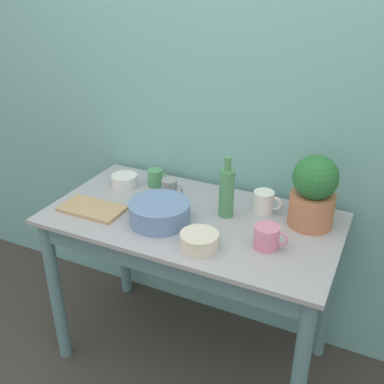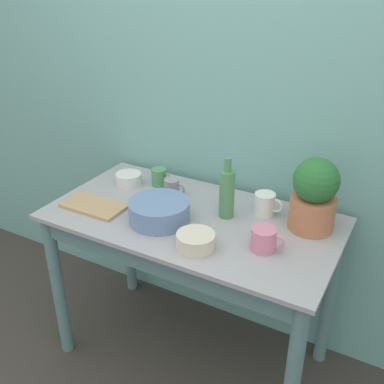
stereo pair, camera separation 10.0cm
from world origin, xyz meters
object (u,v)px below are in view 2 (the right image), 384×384
object	(u,v)px
bowl_wash_large	(159,211)
mug_white	(265,204)
tray_board	(94,206)
mug_green	(159,177)
bowl_small_enamel_white	(129,179)
mug_grey	(172,188)
bowl_small_cream	(196,241)
bottle_tall	(227,193)
mug_pink	(264,239)
potted_plant	(314,195)

from	to	relation	value
bowl_wash_large	mug_white	xyz separation A→B (m)	(0.37, 0.27, 0.00)
mug_white	tray_board	world-z (taller)	mug_white
mug_green	bowl_small_enamel_white	world-z (taller)	mug_green
bowl_wash_large	mug_white	size ratio (longest dim) A/B	2.02
mug_grey	bowl_small_cream	bearing A→B (deg)	-47.11
bowl_small_cream	mug_white	bearing A→B (deg)	69.91
bottle_tall	mug_grey	bearing A→B (deg)	171.60
mug_pink	mug_white	xyz separation A→B (m)	(-0.10, 0.26, 0.00)
potted_plant	tray_board	size ratio (longest dim) A/B	1.09
bowl_wash_large	potted_plant	bearing A→B (deg)	23.64
bottle_tall	bowl_wash_large	bearing A→B (deg)	-143.19
mug_white	bowl_small_cream	distance (m)	0.40
potted_plant	mug_pink	bearing A→B (deg)	-114.83
mug_grey	bowl_small_cream	distance (m)	0.44
mug_white	bowl_small_enamel_white	xyz separation A→B (m)	(-0.70, -0.05, -0.02)
mug_white	tray_board	distance (m)	0.76
mug_pink	tray_board	size ratio (longest dim) A/B	0.47
mug_white	bowl_small_enamel_white	size ratio (longest dim) A/B	1.01
potted_plant	bowl_wash_large	world-z (taller)	potted_plant
bottle_tall	mug_grey	xyz separation A→B (m)	(-0.30, 0.04, -0.07)
mug_green	mug_grey	world-z (taller)	mug_grey
mug_pink	bowl_small_cream	world-z (taller)	mug_pink
mug_white	mug_green	bearing A→B (deg)	178.01
mug_pink	mug_white	size ratio (longest dim) A/B	1.03
mug_grey	bowl_small_enamel_white	bearing A→B (deg)	178.23
bowl_wash_large	mug_grey	world-z (taller)	bowl_wash_large
potted_plant	bowl_wash_large	distance (m)	0.64
mug_white	bowl_small_cream	xyz separation A→B (m)	(-0.14, -0.38, -0.02)
bowl_wash_large	tray_board	xyz separation A→B (m)	(-0.32, -0.04, -0.04)
mug_green	bowl_wash_large	bearing A→B (deg)	-57.48
bowl_small_enamel_white	bowl_wash_large	bearing A→B (deg)	-34.80
mug_green	tray_board	size ratio (longest dim) A/B	0.38
mug_white	bowl_small_enamel_white	world-z (taller)	mug_white
bowl_wash_large	bottle_tall	distance (m)	0.30
bowl_wash_large	tray_board	world-z (taller)	bowl_wash_large
bottle_tall	bowl_small_enamel_white	distance (m)	0.57
mug_white	bowl_small_cream	size ratio (longest dim) A/B	0.85
mug_green	mug_pink	distance (m)	0.71
potted_plant	mug_pink	size ratio (longest dim) A/B	2.33
bowl_wash_large	mug_green	xyz separation A→B (m)	(-0.19, 0.29, -0.00)
mug_pink	bowl_wash_large	bearing A→B (deg)	-178.77
bowl_wash_large	mug_green	bearing A→B (deg)	122.52
mug_pink	bowl_small_enamel_white	bearing A→B (deg)	164.75
mug_green	bowl_small_cream	size ratio (longest dim) A/B	0.71
mug_grey	tray_board	distance (m)	0.37
mug_pink	bowl_small_cream	bearing A→B (deg)	-153.72
mug_white	bowl_wash_large	bearing A→B (deg)	-143.74
bottle_tall	mug_pink	size ratio (longest dim) A/B	2.06
bottle_tall	mug_pink	bearing A→B (deg)	-34.90
bottle_tall	mug_grey	distance (m)	0.31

